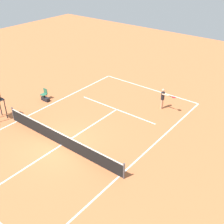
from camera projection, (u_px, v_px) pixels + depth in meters
ground_plane at (61, 145)px, 18.51m from camera, size 60.00×60.00×0.00m
court_lines at (61, 145)px, 18.51m from camera, size 9.53×21.75×0.01m
tennis_net at (60, 139)px, 18.26m from camera, size 10.13×0.10×1.07m
player_serving at (163, 97)px, 22.17m from camera, size 1.29×0.51×1.72m
tennis_ball at (150, 123)px, 20.79m from camera, size 0.07×0.07×0.07m
courtside_chair_mid at (44, 94)px, 23.81m from camera, size 0.44×0.46×0.95m
equipment_bag at (45, 99)px, 23.78m from camera, size 0.76×0.32×0.30m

